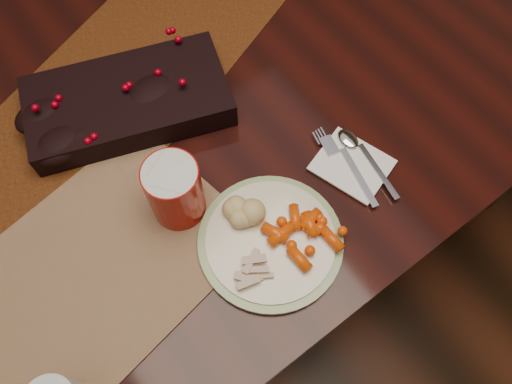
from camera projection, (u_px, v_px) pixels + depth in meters
floor at (218, 238)px, 1.66m from camera, size 5.00×5.00×0.00m
dining_table at (209, 188)px, 1.33m from camera, size 1.80×1.00×0.75m
table_runner at (134, 70)px, 1.03m from camera, size 1.65×0.93×0.00m
centerpiece at (127, 98)px, 0.95m from camera, size 0.42×0.31×0.08m
placemat_main at (102, 264)px, 0.84m from camera, size 0.51×0.41×0.00m
dinner_plate at (270, 241)px, 0.85m from camera, size 0.25×0.25×0.01m
baby_carrots at (301, 238)px, 0.84m from camera, size 0.13×0.12×0.02m
mashed_potatoes at (246, 204)px, 0.85m from camera, size 0.09×0.08×0.04m
turkey_shreds at (251, 272)px, 0.81m from camera, size 0.08×0.07×0.02m
napkin at (352, 165)px, 0.92m from camera, size 0.15×0.16×0.00m
fork at (351, 169)px, 0.91m from camera, size 0.06×0.17×0.00m
spoon at (369, 161)px, 0.92m from camera, size 0.06×0.16×0.00m
red_cup at (175, 191)px, 0.83m from camera, size 0.11×0.11×0.13m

